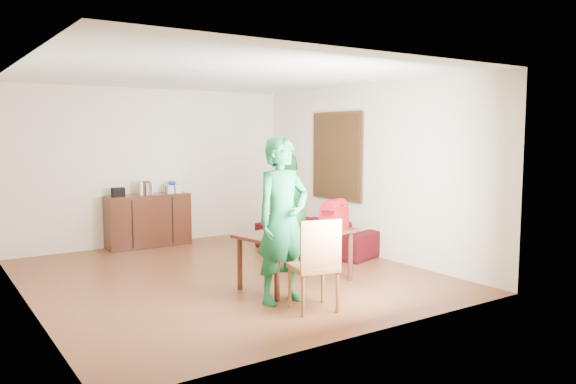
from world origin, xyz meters
TOP-DOWN VIEW (x-y plane):
  - room at (0.01, 0.13)m, footprint 5.20×5.70m
  - table at (0.51, -0.93)m, footprint 1.61×1.08m
  - chair at (0.07, -1.88)m, footprint 0.55×0.54m
  - person_near at (-0.03, -1.43)m, footprint 0.72×0.49m
  - person_far at (0.83, -0.13)m, footprint 0.97×0.86m
  - laptop at (0.31, -0.97)m, footprint 0.43×0.37m
  - bananas at (0.49, -1.34)m, footprint 0.16×0.12m
  - bottle at (0.58, -1.28)m, footprint 0.08×0.08m
  - red_bag at (1.08, -0.97)m, footprint 0.46×0.38m
  - sofa at (1.95, 0.56)m, footprint 1.37×2.19m

SIDE VIEW (x-z plane):
  - sofa at x=1.95m, z-range 0.00..0.60m
  - chair at x=0.07m, z-range -0.21..0.81m
  - table at x=0.51m, z-range 0.26..0.96m
  - bananas at x=0.49m, z-range 0.69..0.75m
  - laptop at x=0.31m, z-range 0.61..0.87m
  - bottle at x=0.58m, z-range 0.69..0.87m
  - person_far at x=0.83m, z-range 0.00..1.66m
  - red_bag at x=1.08m, z-range 0.69..0.99m
  - person_near at x=-0.03m, z-range 0.00..1.90m
  - room at x=0.01m, z-range -0.14..2.76m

